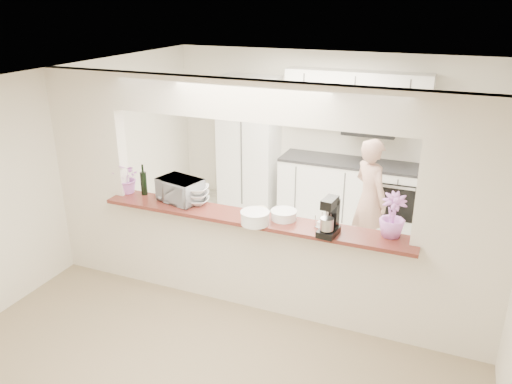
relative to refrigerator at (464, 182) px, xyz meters
The scene contains 19 objects.
floor 3.46m from the refrigerator, 127.72° to the right, with size 6.00×6.00×0.00m, color gray.
tile_overlay 2.48m from the refrigerator, 151.78° to the right, with size 5.00×2.90×0.01m, color beige.
partition 3.41m from the refrigerator, 127.72° to the right, with size 5.00×0.15×2.50m.
bar_counter 3.37m from the refrigerator, 127.68° to the right, with size 3.40×0.38×1.09m.
kitchen_cabinets 2.24m from the refrigerator, behind, with size 3.15×0.62×2.25m.
refrigerator is the anchor object (origin of this frame).
flower_left 4.50m from the refrigerator, 144.54° to the right, with size 0.33×0.29×0.37m, color #E077D2.
wine_bottle_a 4.32m from the refrigerator, 143.21° to the right, with size 0.06×0.06×0.32m.
wine_bottle_b 4.32m from the refrigerator, 143.20° to the right, with size 0.07×0.07×0.36m.
toaster_oven 3.95m from the refrigerator, 138.67° to the right, with size 0.48×0.33×0.27m, color #ACACB1.
serving_bowls 3.80m from the refrigerator, 136.61° to the right, with size 0.27×0.27×0.20m, color white.
plate_stack_a 3.46m from the refrigerator, 124.47° to the right, with size 0.30×0.30×0.13m.
plate_stack_b 3.15m from the refrigerator, 123.29° to the right, with size 0.27×0.27×0.10m.
red_bowl 3.34m from the refrigerator, 126.29° to the right, with size 0.15×0.15×0.07m, color maroon.
tan_bowl 3.27m from the refrigerator, 127.89° to the right, with size 0.13×0.13×0.06m, color #C3AE89.
utensil_caddy 2.98m from the refrigerator, 114.94° to the right, with size 0.25×0.20×0.20m.
stand_mixer 3.06m from the refrigerator, 113.27° to the right, with size 0.19×0.28×0.38m.
flower_right 2.72m from the refrigerator, 103.81° to the right, with size 0.24×0.24×0.44m, color #BD66BA.
person 1.51m from the refrigerator, 136.67° to the right, with size 0.58×0.38×1.60m, color tan.
Camera 1 is at (1.85, -4.42, 3.23)m, focal length 35.00 mm.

